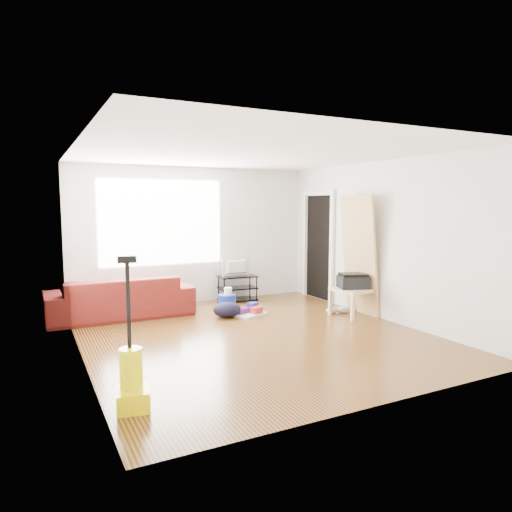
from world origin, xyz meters
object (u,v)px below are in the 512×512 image
sofa (121,317)px  vacuum (132,380)px  side_table (353,292)px  cleaning_tray (249,312)px  tv_stand (238,288)px  backpack (227,317)px  bucket (227,312)px

sofa → vacuum: (-0.54, -3.48, 0.25)m
side_table → cleaning_tray: size_ratio=1.00×
sofa → tv_stand: bearing=-173.0°
backpack → bucket: bearing=79.1°
backpack → vacuum: size_ratio=0.33×
cleaning_tray → vacuum: bearing=-132.9°
side_table → bucket: size_ratio=2.09×
tv_stand → bucket: bearing=-121.9°
sofa → side_table: bearing=154.2°
side_table → vacuum: 4.36m
backpack → vacuum: bearing=-115.5°
side_table → vacuum: vacuum is taller
cleaning_tray → vacuum: (-2.46, -2.64, 0.20)m
sofa → backpack: 1.73m
bucket → vacuum: size_ratio=0.22×
tv_stand → cleaning_tray: tv_stand is taller
bucket → backpack: bucket is taller
sofa → bucket: 1.74m
tv_stand → sofa: bearing=-168.9°
tv_stand → side_table: 2.26m
bucket → backpack: size_ratio=0.66×
tv_stand → cleaning_tray: 1.16m
backpack → tv_stand: bearing=69.9°
side_table → cleaning_tray: (-1.49, 0.81, -0.33)m
bucket → cleaning_tray: size_ratio=0.48×
vacuum → side_table: bearing=35.1°
tv_stand → side_table: size_ratio=1.17×
sofa → vacuum: size_ratio=1.67×
sofa → backpack: sofa is taller
tv_stand → backpack: (-0.68, -1.07, -0.25)m
tv_stand → cleaning_tray: bearing=-100.9°
sofa → vacuum: vacuum is taller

